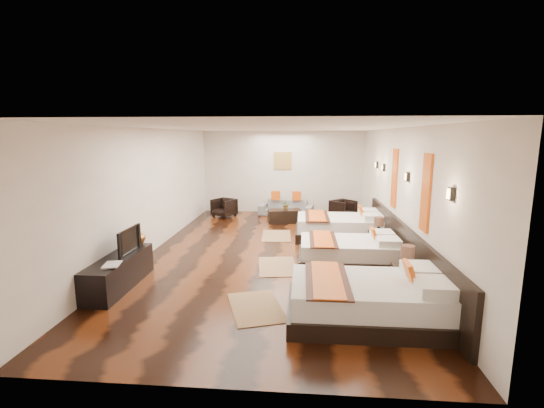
# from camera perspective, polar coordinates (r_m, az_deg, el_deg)

# --- Properties ---
(floor) EXTENTS (5.50, 9.50, 0.01)m
(floor) POSITION_cam_1_polar(r_m,az_deg,el_deg) (8.69, -0.10, -7.36)
(floor) COLOR black
(floor) RESTS_ON ground
(ceiling) EXTENTS (5.50, 9.50, 0.01)m
(ceiling) POSITION_cam_1_polar(r_m,az_deg,el_deg) (8.29, -0.11, 11.43)
(ceiling) COLOR white
(ceiling) RESTS_ON floor
(back_wall) EXTENTS (5.50, 0.01, 2.80)m
(back_wall) POSITION_cam_1_polar(r_m,az_deg,el_deg) (13.08, 1.64, 4.84)
(back_wall) COLOR silver
(back_wall) RESTS_ON floor
(left_wall) EXTENTS (0.01, 9.50, 2.80)m
(left_wall) POSITION_cam_1_polar(r_m,az_deg,el_deg) (9.03, -17.79, 1.93)
(left_wall) COLOR silver
(left_wall) RESTS_ON floor
(right_wall) EXTENTS (0.01, 9.50, 2.80)m
(right_wall) POSITION_cam_1_polar(r_m,az_deg,el_deg) (8.60, 18.49, 1.50)
(right_wall) COLOR silver
(right_wall) RESTS_ON floor
(headboard_panel) EXTENTS (0.08, 6.60, 0.90)m
(headboard_panel) POSITION_cam_1_polar(r_m,az_deg,el_deg) (8.02, 19.17, -6.09)
(headboard_panel) COLOR black
(headboard_panel) RESTS_ON floor
(bed_near) EXTENTS (2.32, 1.46, 0.89)m
(bed_near) POSITION_cam_1_polar(r_m,az_deg,el_deg) (5.78, 14.74, -13.81)
(bed_near) COLOR black
(bed_near) RESTS_ON floor
(bed_mid) EXTENTS (2.08, 1.31, 0.79)m
(bed_mid) POSITION_cam_1_polar(r_m,az_deg,el_deg) (8.02, 11.75, -7.06)
(bed_mid) COLOR black
(bed_mid) RESTS_ON floor
(bed_far) EXTENTS (2.28, 1.43, 0.87)m
(bed_far) POSITION_cam_1_polar(r_m,az_deg,el_deg) (9.99, 10.35, -3.42)
(bed_far) COLOR black
(bed_far) RESTS_ON floor
(nightstand_a) EXTENTS (0.43, 0.43, 0.84)m
(nightstand_a) POSITION_cam_1_polar(r_m,az_deg,el_deg) (6.83, 19.58, -10.35)
(nightstand_a) COLOR black
(nightstand_a) RESTS_ON floor
(nightstand_b) EXTENTS (0.41, 0.41, 0.81)m
(nightstand_b) POSITION_cam_1_polar(r_m,az_deg,el_deg) (9.06, 15.74, -5.16)
(nightstand_b) COLOR black
(nightstand_b) RESTS_ON floor
(jute_mat_near) EXTENTS (1.08, 1.37, 0.01)m
(jute_mat_near) POSITION_cam_1_polar(r_m,az_deg,el_deg) (6.08, -2.44, -15.31)
(jute_mat_near) COLOR olive
(jute_mat_near) RESTS_ON floor
(jute_mat_mid) EXTENTS (0.90, 1.29, 0.01)m
(jute_mat_mid) POSITION_cam_1_polar(r_m,az_deg,el_deg) (7.80, 0.83, -9.39)
(jute_mat_mid) COLOR olive
(jute_mat_mid) RESTS_ON floor
(jute_mat_far) EXTENTS (0.82, 1.24, 0.01)m
(jute_mat_far) POSITION_cam_1_polar(r_m,az_deg,el_deg) (10.11, 0.67, -4.80)
(jute_mat_far) COLOR olive
(jute_mat_far) RESTS_ON floor
(tv_console) EXTENTS (0.50, 1.80, 0.55)m
(tv_console) POSITION_cam_1_polar(r_m,az_deg,el_deg) (7.24, -22.09, -9.49)
(tv_console) COLOR black
(tv_console) RESTS_ON floor
(tv) EXTENTS (0.12, 0.82, 0.47)m
(tv) POSITION_cam_1_polar(r_m,az_deg,el_deg) (7.25, -21.29, -5.20)
(tv) COLOR black
(tv) RESTS_ON tv_console
(book) EXTENTS (0.32, 0.39, 0.03)m
(book) POSITION_cam_1_polar(r_m,az_deg,el_deg) (6.75, -24.09, -8.45)
(book) COLOR black
(book) RESTS_ON tv_console
(figurine) EXTENTS (0.33, 0.33, 0.32)m
(figurine) POSITION_cam_1_polar(r_m,az_deg,el_deg) (7.81, -19.67, -4.58)
(figurine) COLOR brown
(figurine) RESTS_ON tv_console
(sofa) EXTENTS (1.88, 0.99, 0.52)m
(sofa) POSITION_cam_1_polar(r_m,az_deg,el_deg) (12.64, 2.14, -0.57)
(sofa) COLOR slate
(sofa) RESTS_ON floor
(armchair_left) EXTENTS (0.89, 0.90, 0.61)m
(armchair_left) POSITION_cam_1_polar(r_m,az_deg,el_deg) (12.51, -7.26, -0.56)
(armchair_left) COLOR black
(armchair_left) RESTS_ON floor
(armchair_right) EXTENTS (0.94, 0.94, 0.62)m
(armchair_right) POSITION_cam_1_polar(r_m,az_deg,el_deg) (12.32, 10.69, -0.80)
(armchair_right) COLOR black
(armchair_right) RESTS_ON floor
(coffee_table) EXTENTS (1.08, 0.70, 0.40)m
(coffee_table) POSITION_cam_1_polar(r_m,az_deg,el_deg) (11.63, 1.90, -1.83)
(coffee_table) COLOR black
(coffee_table) RESTS_ON floor
(table_plant) EXTENTS (0.29, 0.26, 0.29)m
(table_plant) POSITION_cam_1_polar(r_m,az_deg,el_deg) (11.59, 2.14, -0.13)
(table_plant) COLOR #2C5C1E
(table_plant) RESTS_ON coffee_table
(orange_panel_a) EXTENTS (0.04, 0.40, 1.30)m
(orange_panel_a) POSITION_cam_1_polar(r_m,az_deg,el_deg) (6.74, 22.24, 1.57)
(orange_panel_a) COLOR #D86014
(orange_panel_a) RESTS_ON right_wall
(orange_panel_b) EXTENTS (0.04, 0.40, 1.30)m
(orange_panel_b) POSITION_cam_1_polar(r_m,az_deg,el_deg) (8.84, 18.02, 3.72)
(orange_panel_b) COLOR #D86014
(orange_panel_b) RESTS_ON right_wall
(sconce_near) EXTENTS (0.07, 0.12, 0.18)m
(sconce_near) POSITION_cam_1_polar(r_m,az_deg,el_deg) (5.68, 25.38, 1.40)
(sconce_near) COLOR black
(sconce_near) RESTS_ON right_wall
(sconce_mid) EXTENTS (0.07, 0.12, 0.18)m
(sconce_mid) POSITION_cam_1_polar(r_m,az_deg,el_deg) (7.76, 19.73, 3.89)
(sconce_mid) COLOR black
(sconce_mid) RESTS_ON right_wall
(sconce_far) EXTENTS (0.07, 0.12, 0.18)m
(sconce_far) POSITION_cam_1_polar(r_m,az_deg,el_deg) (9.89, 16.48, 5.31)
(sconce_far) COLOR black
(sconce_far) RESTS_ON right_wall
(sconce_lounge) EXTENTS (0.07, 0.12, 0.18)m
(sconce_lounge) POSITION_cam_1_polar(r_m,az_deg,el_deg) (10.77, 15.52, 5.72)
(sconce_lounge) COLOR black
(sconce_lounge) RESTS_ON right_wall
(gold_artwork) EXTENTS (0.60, 0.04, 0.60)m
(gold_artwork) POSITION_cam_1_polar(r_m,az_deg,el_deg) (13.03, 1.64, 6.58)
(gold_artwork) COLOR #AD873F
(gold_artwork) RESTS_ON back_wall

